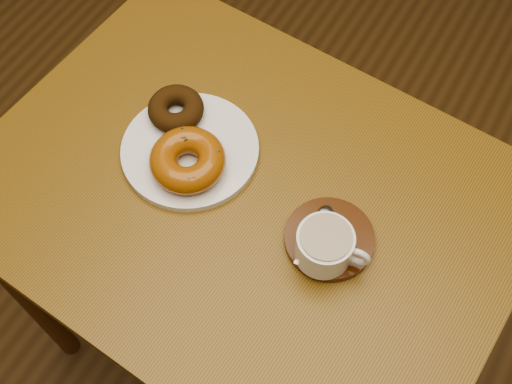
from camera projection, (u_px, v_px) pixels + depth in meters
The scene contains 8 objects.
ground at pixel (245, 318), 1.74m from camera, with size 6.00×6.00×0.00m, color #4F3518.
cafe_table at pixel (246, 229), 1.12m from camera, with size 0.90×0.70×0.80m.
donut_plate at pixel (190, 150), 1.05m from camera, with size 0.22×0.22×0.01m, color silver.
donut_cinnamon at pixel (176, 109), 1.06m from camera, with size 0.09×0.09×0.03m, color #341F0A.
donut_caramel at pixel (188, 160), 1.00m from camera, with size 0.13×0.13×0.04m.
saucer at pixel (329, 239), 0.97m from camera, with size 0.14×0.14×0.01m, color #3D1C08.
coffee_cup at pixel (325, 246), 0.92m from camera, with size 0.11×0.08×0.06m.
teaspoon at pixel (321, 219), 0.97m from camera, with size 0.02×0.11×0.01m.
Camera 1 is at (0.31, -0.47, 1.68)m, focal length 45.00 mm.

